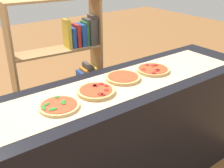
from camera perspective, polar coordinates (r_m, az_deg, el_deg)
name	(u,v)px	position (r m, az deg, el deg)	size (l,w,h in m)	color
counter	(112,144)	(2.02, 0.00, -12.14)	(2.34, 0.59, 0.90)	black
parchment_paper	(112,87)	(1.78, 0.00, -0.55)	(1.97, 0.41, 0.00)	tan
pizza_spinach_0	(59,106)	(1.57, -10.82, -4.41)	(0.23, 0.23, 0.02)	#DBB26B
pizza_pepperoni_1	(96,91)	(1.70, -3.29, -1.45)	(0.24, 0.24, 0.03)	tan
pizza_plain_2	(123,77)	(1.89, 2.26, 1.34)	(0.24, 0.24, 0.02)	tan
pizza_pepperoni_3	(153,70)	(2.04, 8.39, 2.93)	(0.24, 0.24, 0.03)	tan
bookshelf	(71,73)	(2.66, -8.44, 2.28)	(0.83, 0.29, 1.35)	#A87A47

